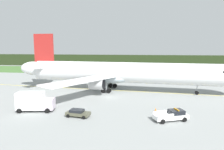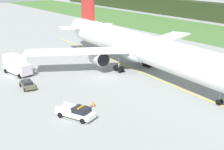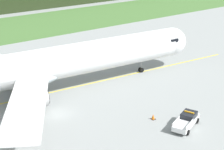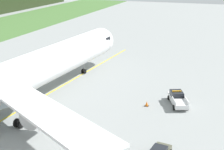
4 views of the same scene
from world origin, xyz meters
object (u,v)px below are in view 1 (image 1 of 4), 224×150
ops_pickup_truck (172,115)px  catering_truck (34,101)px  apron_cone (156,110)px  staff_car (78,113)px  airliner (120,73)px

ops_pickup_truck → catering_truck: 25.10m
catering_truck → apron_cone: 22.92m
staff_car → apron_cone: size_ratio=5.55×
staff_car → catering_truck: bearing=169.0°
airliner → staff_car: airliner is taller
staff_car → ops_pickup_truck: bearing=1.6°
staff_car → apron_cone: (13.62, 4.77, -0.32)m
apron_cone → airliner: bearing=116.0°
staff_car → airliner: bearing=77.3°
ops_pickup_truck → catering_truck: bearing=177.0°
ops_pickup_truck → staff_car: (-15.98, -0.45, -0.20)m
ops_pickup_truck → staff_car: ops_pickup_truck is taller
ops_pickup_truck → airliner: bearing=116.6°
catering_truck → airliner: bearing=55.6°
catering_truck → staff_car: 9.31m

